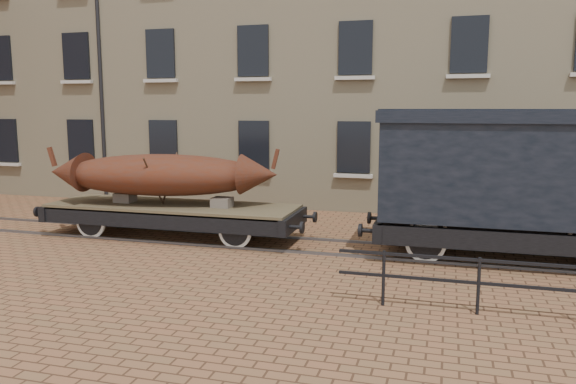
# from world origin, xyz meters

# --- Properties ---
(ground) EXTENTS (90.00, 90.00, 0.00)m
(ground) POSITION_xyz_m (0.00, 0.00, 0.00)
(ground) COLOR brown
(warehouse_cream) EXTENTS (40.00, 10.19, 14.00)m
(warehouse_cream) POSITION_xyz_m (3.00, 9.99, 7.00)
(warehouse_cream) COLOR beige
(warehouse_cream) RESTS_ON ground
(rail_track) EXTENTS (30.00, 1.52, 0.06)m
(rail_track) POSITION_xyz_m (0.00, 0.00, 0.03)
(rail_track) COLOR #59595E
(rail_track) RESTS_ON ground
(flatcar_wagon) EXTENTS (7.67, 2.08, 1.16)m
(flatcar_wagon) POSITION_xyz_m (-3.10, 0.00, 0.72)
(flatcar_wagon) COLOR #4D4533
(flatcar_wagon) RESTS_ON ground
(iron_boat) EXTENTS (6.37, 2.66, 1.54)m
(iron_boat) POSITION_xyz_m (-3.39, -0.00, 1.71)
(iron_boat) COLOR #4E1C0C
(iron_boat) RESTS_ON flatcar_wagon
(goods_van) EXTENTS (6.70, 2.44, 3.46)m
(goods_van) POSITION_xyz_m (5.43, 0.00, 2.17)
(goods_van) COLOR black
(goods_van) RESTS_ON ground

